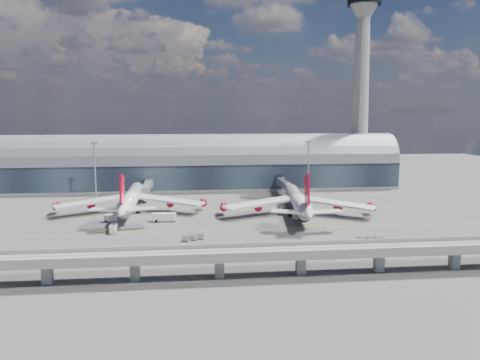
{
  "coord_description": "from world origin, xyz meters",
  "views": [
    {
      "loc": [
        -6.66,
        -163.2,
        39.83
      ],
      "look_at": [
        12.01,
        10.0,
        14.0
      ],
      "focal_mm": 35.0,
      "sensor_mm": 36.0,
      "label": 1
    }
  ],
  "objects": [
    {
      "name": "ground",
      "position": [
        0.0,
        0.0,
        0.0
      ],
      "size": [
        500.0,
        500.0,
        0.0
      ],
      "primitive_type": "plane",
      "color": "#474744",
      "rests_on": "ground"
    },
    {
      "name": "taxi_lines",
      "position": [
        0.0,
        22.11,
        0.01
      ],
      "size": [
        200.0,
        80.12,
        0.01
      ],
      "color": "gold",
      "rests_on": "ground"
    },
    {
      "name": "terminal",
      "position": [
        0.0,
        77.99,
        11.34
      ],
      "size": [
        200.0,
        30.0,
        28.0
      ],
      "color": "#1D2431",
      "rests_on": "ground"
    },
    {
      "name": "control_tower",
      "position": [
        85.0,
        83.0,
        51.64
      ],
      "size": [
        19.0,
        19.0,
        103.0
      ],
      "color": "gray",
      "rests_on": "ground"
    },
    {
      "name": "guideway",
      "position": [
        -0.0,
        -55.0,
        5.29
      ],
      "size": [
        220.0,
        8.5,
        7.2
      ],
      "color": "gray",
      "rests_on": "ground"
    },
    {
      "name": "floodlight_mast_left",
      "position": [
        -50.0,
        55.0,
        13.63
      ],
      "size": [
        3.0,
        0.7,
        25.7
      ],
      "color": "gray",
      "rests_on": "ground"
    },
    {
      "name": "floodlight_mast_right",
      "position": [
        50.0,
        55.0,
        13.63
      ],
      "size": [
        3.0,
        0.7,
        25.7
      ],
      "color": "gray",
      "rests_on": "ground"
    },
    {
      "name": "airliner_left",
      "position": [
        -30.06,
        20.54,
        5.49
      ],
      "size": [
        59.89,
        62.87,
        19.21
      ],
      "rotation": [
        0.0,
        0.0,
        0.01
      ],
      "color": "white",
      "rests_on": "ground"
    },
    {
      "name": "airliner_right",
      "position": [
        34.34,
        9.1,
        5.18
      ],
      "size": [
        60.26,
        63.02,
        19.99
      ],
      "rotation": [
        0.0,
        0.0,
        -0.11
      ],
      "color": "white",
      "rests_on": "ground"
    },
    {
      "name": "jet_bridge_left",
      "position": [
        -26.57,
        53.12,
        5.18
      ],
      "size": [
        4.4,
        28.0,
        7.25
      ],
      "color": "gray",
      "rests_on": "ground"
    },
    {
      "name": "jet_bridge_right",
      "position": [
        38.03,
        51.18,
        5.18
      ],
      "size": [
        4.4,
        32.0,
        7.25
      ],
      "color": "gray",
      "rests_on": "ground"
    },
    {
      "name": "service_truck_0",
      "position": [
        -32.24,
        -8.92,
        1.31
      ],
      "size": [
        2.39,
        6.21,
        2.54
      ],
      "rotation": [
        0.0,
        0.0,
        0.04
      ],
      "color": "silver",
      "rests_on": "ground"
    },
    {
      "name": "service_truck_1",
      "position": [
        -35.61,
        6.19,
        1.31
      ],
      "size": [
        4.55,
        2.36,
        2.6
      ],
      "rotation": [
        0.0,
        0.0,
        1.54
      ],
      "color": "silver",
      "rests_on": "ground"
    },
    {
      "name": "service_truck_2",
      "position": [
        -16.33,
        4.57,
        1.6
      ],
      "size": [
        8.57,
        2.94,
        3.07
      ],
      "rotation": [
        0.0,
        0.0,
        1.52
      ],
      "color": "silver",
      "rests_on": "ground"
    },
    {
      "name": "service_truck_3",
      "position": [
        33.19,
        3.72,
        1.41
      ],
      "size": [
        5.39,
        5.71,
        2.75
      ],
      "rotation": [
        0.0,
        0.0,
        -0.72
      ],
      "color": "silver",
      "rests_on": "ground"
    },
    {
      "name": "service_truck_4",
      "position": [
        29.01,
        14.95,
        1.47
      ],
      "size": [
        4.1,
        5.53,
        2.92
      ],
      "rotation": [
        0.0,
        0.0,
        -0.4
      ],
      "color": "silver",
      "rests_on": "ground"
    },
    {
      "name": "service_truck_5",
      "position": [
        -30.03,
        20.7,
        1.34
      ],
      "size": [
        5.49,
        5.03,
        2.61
      ],
      "rotation": [
        0.0,
        0.0,
        0.88
      ],
      "color": "silver",
      "rests_on": "ground"
    },
    {
      "name": "cargo_train_0",
      "position": [
        -5.79,
        -21.42,
        0.87
      ],
      "size": [
        7.49,
        4.06,
        1.66
      ],
      "rotation": [
        0.0,
        0.0,
        1.21
      ],
      "color": "gray",
      "rests_on": "ground"
    },
    {
      "name": "cargo_train_1",
      "position": [
        -3.63,
        -35.11,
        1.01
      ],
      "size": [
        11.74,
        4.35,
        1.94
      ],
      "rotation": [
        0.0,
        0.0,
        1.35
      ],
      "color": "gray",
      "rests_on": "ground"
    },
    {
      "name": "cargo_train_2",
      "position": [
        47.75,
        -29.8,
        0.96
      ],
      "size": [
        8.34,
        2.17,
        1.85
      ],
      "rotation": [
        0.0,
        0.0,
        1.62
      ],
      "color": "gray",
      "rests_on": "ground"
    }
  ]
}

